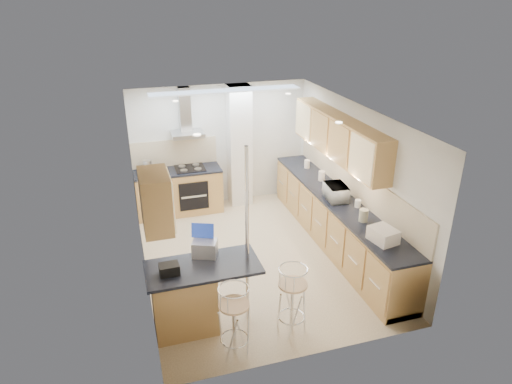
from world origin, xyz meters
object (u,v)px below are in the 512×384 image
object	(u,v)px
bar_stool_end	(292,300)
bread_bin	(383,235)
laptop	(205,248)
bar_stool_near	(234,321)
microwave	(336,192)

from	to	relation	value
bar_stool_end	bread_bin	size ratio (longest dim) A/B	2.58
laptop	bar_stool_near	xyz separation A→B (m)	(0.16, -0.88, -0.55)
bar_stool_near	bar_stool_end	bearing A→B (deg)	-5.81
laptop	bar_stool_end	distance (m)	1.33
bread_bin	microwave	bearing A→B (deg)	79.57
microwave	bar_stool_near	xyz separation A→B (m)	(-2.31, -2.01, -0.56)
laptop	bar_stool_near	world-z (taller)	laptop
laptop	bar_stool_near	bearing A→B (deg)	-57.57
microwave	bread_bin	distance (m)	1.48
microwave	laptop	distance (m)	2.72
bar_stool_near	bar_stool_end	distance (m)	0.85
microwave	bar_stool_near	bearing A→B (deg)	135.82
microwave	bread_bin	xyz separation A→B (m)	(0.01, -1.48, -0.03)
bar_stool_near	bar_stool_end	world-z (taller)	bar_stool_near
microwave	bar_stool_end	distance (m)	2.42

